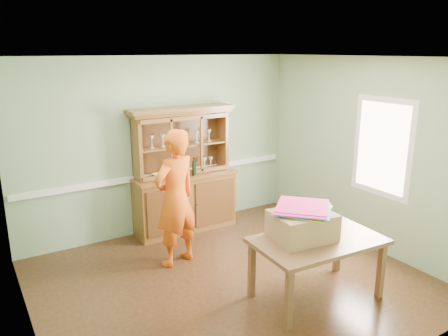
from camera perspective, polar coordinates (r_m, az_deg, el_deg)
floor at (r=5.60m, az=0.90°, el=-14.55°), size 4.50×4.50×0.00m
ceiling at (r=4.86m, az=1.04°, el=14.26°), size 4.50×4.50×0.00m
wall_back at (r=6.79m, az=-8.18°, el=2.89°), size 4.50×0.00×4.50m
wall_left at (r=4.35m, az=-24.99°, el=-5.47°), size 0.00×4.00×4.00m
wall_right at (r=6.52m, az=17.87°, el=1.81°), size 0.00×4.00×4.00m
wall_front at (r=3.65m, az=18.34°, el=-8.71°), size 4.50×0.00×4.50m
chair_rail at (r=6.87m, az=-7.95°, el=-0.81°), size 4.41×0.05×0.08m
framed_map at (r=4.58m, az=-25.49°, el=-1.90°), size 0.03×0.60×0.46m
window_panel at (r=6.29m, az=19.91°, el=2.55°), size 0.03×0.96×1.36m
china_hutch at (r=6.87m, az=-5.23°, el=-2.57°), size 1.66×0.55×1.95m
dining_table at (r=5.11m, az=12.14°, el=-9.92°), size 1.50×0.96×0.72m
cardboard_box at (r=5.00m, az=10.17°, el=-7.41°), size 0.72×0.61×0.31m
kite_stack at (r=4.98m, az=10.19°, el=-5.23°), size 0.79×0.79×0.05m
person at (r=5.72m, az=-6.37°, el=-3.96°), size 0.76×0.60×1.83m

